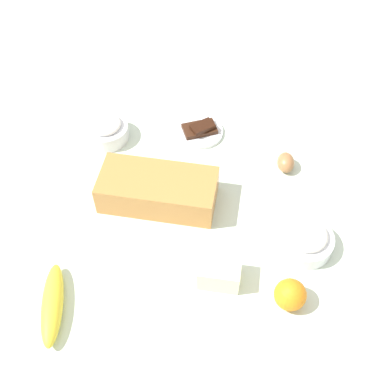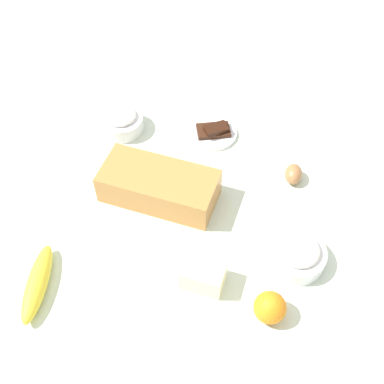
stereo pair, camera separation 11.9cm
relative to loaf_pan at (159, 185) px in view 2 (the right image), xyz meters
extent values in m
cube|color=silver|center=(0.08, -0.01, -0.05)|extent=(2.40, 2.40, 0.02)
cube|color=#B77A3D|center=(0.00, 0.00, 0.00)|extent=(0.30, 0.18, 0.08)
cube|color=black|center=(0.00, 0.00, 0.00)|extent=(0.28, 0.16, 0.07)
cylinder|color=white|center=(0.34, -0.13, -0.02)|extent=(0.13, 0.13, 0.04)
torus|color=white|center=(0.34, -0.13, -0.01)|extent=(0.13, 0.13, 0.01)
ellipsoid|color=white|center=(0.34, -0.13, 0.01)|extent=(0.10, 0.10, 0.03)
cylinder|color=white|center=(-0.15, 0.22, -0.02)|extent=(0.12, 0.12, 0.04)
torus|color=white|center=(-0.15, 0.22, 0.00)|extent=(0.12, 0.12, 0.01)
ellipsoid|color=white|center=(-0.15, 0.22, 0.01)|extent=(0.09, 0.09, 0.03)
ellipsoid|color=yellow|center=(-0.21, -0.29, -0.02)|extent=(0.06, 0.19, 0.04)
sphere|color=orange|center=(0.29, -0.28, -0.01)|extent=(0.07, 0.07, 0.07)
cube|color=#F4EDB2|center=(0.14, -0.22, -0.01)|extent=(0.10, 0.08, 0.06)
ellipsoid|color=#A06B41|center=(0.32, 0.11, -0.02)|extent=(0.05, 0.06, 0.04)
cylinder|color=white|center=(0.10, 0.24, -0.04)|extent=(0.13, 0.13, 0.01)
cube|color=#381E11|center=(0.10, 0.24, -0.03)|extent=(0.10, 0.08, 0.01)
cube|color=black|center=(0.11, 0.23, -0.01)|extent=(0.07, 0.07, 0.01)
camera|label=1|loc=(0.08, -0.75, 0.92)|focal=46.21mm
camera|label=2|loc=(0.20, -0.74, 0.92)|focal=46.21mm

